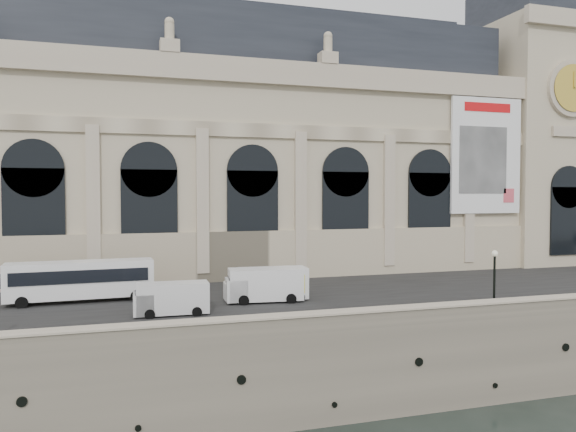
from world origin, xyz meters
The scene contains 11 objects.
ground centered at (0.00, 0.00, 0.00)m, with size 260.00×260.00×0.00m, color black.
quay centered at (0.00, 35.00, 3.00)m, with size 160.00×70.00×6.00m, color gray.
street centered at (0.00, 14.00, 6.03)m, with size 160.00×24.00×0.06m, color #2D2D2D.
parapet centered at (0.00, 0.60, 6.62)m, with size 160.00×1.40×1.21m.
museum centered at (-5.98, 30.86, 19.72)m, with size 69.00×18.70×29.10m.
clock_pavilion centered at (34.00, 27.93, 23.42)m, with size 13.00×14.72×36.70m.
bus_left centered at (-19.81, 15.03, 7.86)m, with size 11.36×2.99×3.32m.
van_b centered at (-6.00, 10.85, 7.39)m, with size 6.32×3.05×2.72m.
van_c centered at (-13.57, 8.08, 7.20)m, with size 5.34×2.34×2.35m.
box_truck centered at (-5.28, 11.26, 7.36)m, with size 6.79×2.67×2.69m.
lamp_right centered at (9.73, 2.47, 8.26)m, with size 0.46×0.46×4.53m.
Camera 1 is at (-17.11, -32.50, 14.75)m, focal length 35.00 mm.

